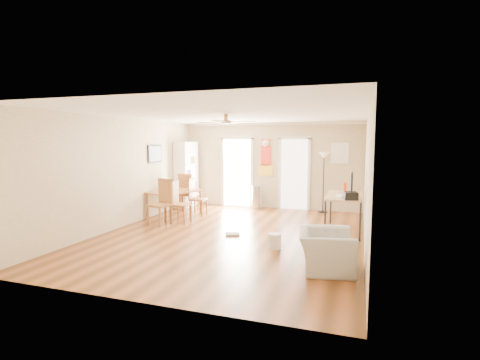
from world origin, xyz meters
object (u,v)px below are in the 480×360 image
(dining_chair_right_a, at_px, (198,197))
(torchiere_lamp, at_px, (323,183))
(dining_chair_far, at_px, (189,192))
(computer_desk, at_px, (344,213))
(printer, at_px, (350,196))
(dining_chair_right_b, at_px, (181,202))
(wastebasket_a, at_px, (275,241))
(dining_table, at_px, (175,203))
(armchair, at_px, (326,250))
(wastebasket_b, at_px, (336,250))
(dining_chair_near, at_px, (160,202))
(bookshelf, at_px, (186,174))
(trash_can, at_px, (257,197))

(dining_chair_right_a, distance_m, torchiere_lamp, 3.58)
(dining_chair_far, relative_size, computer_desk, 0.70)
(printer, bearing_deg, torchiere_lamp, 93.75)
(dining_chair_right_b, relative_size, wastebasket_a, 3.60)
(dining_table, distance_m, dining_chair_right_b, 0.90)
(dining_chair_far, height_order, armchair, dining_chair_far)
(computer_desk, height_order, wastebasket_b, computer_desk)
(dining_chair_near, relative_size, printer, 3.59)
(bookshelf, relative_size, armchair, 2.10)
(dining_chair_near, relative_size, computer_desk, 0.71)
(dining_chair_right_b, relative_size, dining_chair_near, 0.94)
(dining_table, distance_m, dining_chair_far, 0.89)
(dining_chair_far, xyz_separation_m, wastebasket_a, (3.26, -2.95, -0.40))
(dining_chair_far, bearing_deg, printer, 163.70)
(dining_chair_right_b, bearing_deg, computer_desk, -83.01)
(dining_chair_right_b, height_order, computer_desk, dining_chair_right_b)
(dining_chair_far, relative_size, printer, 3.54)
(torchiere_lamp, bearing_deg, bookshelf, -174.99)
(wastebasket_b, bearing_deg, bookshelf, 141.26)
(dining_chair_right_a, height_order, armchair, dining_chair_right_a)
(dining_chair_right_a, xyz_separation_m, trash_can, (1.27, 1.45, -0.16))
(dining_chair_right_b, xyz_separation_m, dining_chair_near, (-0.39, -0.35, 0.03))
(dining_chair_far, height_order, printer, dining_chair_far)
(dining_chair_near, bearing_deg, torchiere_lamp, 53.26)
(bookshelf, xyz_separation_m, dining_chair_right_b, (0.93, -2.15, -0.49))
(trash_can, relative_size, wastebasket_b, 2.10)
(bookshelf, height_order, dining_chair_right_b, bookshelf)
(printer, distance_m, wastebasket_a, 1.93)
(trash_can, bearing_deg, bookshelf, -171.78)
(armchair, bearing_deg, printer, -17.14)
(trash_can, xyz_separation_m, wastebasket_a, (1.44, -3.86, -0.21))
(computer_desk, xyz_separation_m, armchair, (-0.16, -2.65, -0.11))
(dining_chair_right_b, distance_m, printer, 4.08)
(dining_chair_near, distance_m, dining_chair_far, 1.91)
(dining_chair_right_a, relative_size, dining_chair_right_b, 0.97)
(dining_chair_far, bearing_deg, dining_chair_right_b, 114.29)
(wastebasket_a, bearing_deg, bookshelf, 135.79)
(bookshelf, bearing_deg, dining_chair_far, -64.73)
(trash_can, bearing_deg, computer_desk, -38.30)
(dining_table, bearing_deg, printer, -11.34)
(computer_desk, xyz_separation_m, wastebasket_b, (-0.04, -2.08, -0.25))
(bookshelf, relative_size, dining_chair_near, 1.82)
(wastebasket_b, xyz_separation_m, armchair, (-0.12, -0.57, 0.15))
(computer_desk, distance_m, printer, 0.81)
(bookshelf, xyz_separation_m, dining_table, (0.38, -1.47, -0.66))
(bookshelf, relative_size, torchiere_lamp, 1.17)
(dining_chair_far, bearing_deg, trash_can, -148.22)
(dining_chair_right_b, relative_size, wastebasket_b, 3.14)
(dining_chair_far, bearing_deg, dining_chair_right_a, 140.56)
(dining_chair_far, height_order, wastebasket_b, dining_chair_far)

